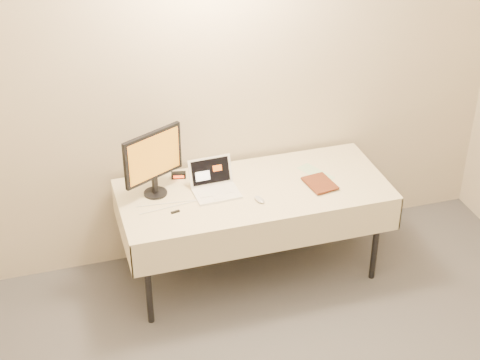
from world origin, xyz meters
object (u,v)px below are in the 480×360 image
object	(u,v)px
book	(310,173)
monitor	(153,159)
laptop	(214,184)
table	(254,196)

from	to	relation	value
book	monitor	bearing A→B (deg)	159.19
laptop	book	world-z (taller)	book
table	laptop	xyz separation A→B (m)	(-0.27, 0.06, 0.11)
monitor	laptop	bearing A→B (deg)	-37.62
table	monitor	xyz separation A→B (m)	(-0.66, 0.13, 0.34)
table	book	world-z (taller)	book
monitor	table	bearing A→B (deg)	-38.29
table	book	xyz separation A→B (m)	(0.36, -0.10, 0.18)
monitor	book	distance (m)	1.06
table	monitor	world-z (taller)	monitor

